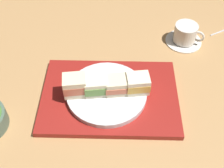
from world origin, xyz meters
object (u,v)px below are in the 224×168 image
object	(u,v)px
sandwich_inner_near	(96,86)
sandwich_farmost	(138,84)
sandwich_nearmost	(75,86)
sandwich_plate	(107,93)
coffee_cup	(185,35)
sandwich_inner_far	(117,85)

from	to	relation	value
sandwich_inner_near	sandwich_farmost	distance (cm)	11.72
sandwich_nearmost	sandwich_plate	bearing A→B (deg)	4.73
sandwich_nearmost	coffee_cup	xyz separation A→B (cm)	(34.97, 26.78, -3.41)
sandwich_farmost	coffee_cup	bearing A→B (deg)	55.46
sandwich_inner_far	sandwich_farmost	bearing A→B (deg)	4.73
sandwich_inner_far	sandwich_inner_near	bearing A→B (deg)	-175.27
sandwich_inner_near	sandwich_nearmost	bearing A→B (deg)	-175.27
sandwich_plate	sandwich_nearmost	bearing A→B (deg)	-175.27
sandwich_inner_far	sandwich_nearmost	bearing A→B (deg)	-175.27
sandwich_inner_far	sandwich_farmost	xyz separation A→B (cm)	(5.84, 0.48, 0.28)
sandwich_inner_far	sandwich_farmost	distance (cm)	5.87
sandwich_inner_near	sandwich_farmost	bearing A→B (deg)	4.73
sandwich_plate	sandwich_inner_near	world-z (taller)	sandwich_inner_near
sandwich_nearmost	sandwich_inner_near	bearing A→B (deg)	4.73
sandwich_inner_near	sandwich_inner_far	world-z (taller)	sandwich_inner_near
coffee_cup	sandwich_inner_near	bearing A→B (deg)	-137.92
sandwich_inner_far	sandwich_farmost	world-z (taller)	sandwich_farmost
sandwich_inner_far	coffee_cup	size ratio (longest dim) A/B	0.58
sandwich_plate	sandwich_farmost	world-z (taller)	sandwich_farmost
sandwich_inner_far	sandwich_farmost	size ratio (longest dim) A/B	1.04
sandwich_inner_near	sandwich_inner_far	size ratio (longest dim) A/B	0.98
sandwich_farmost	sandwich_nearmost	bearing A→B (deg)	-175.27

